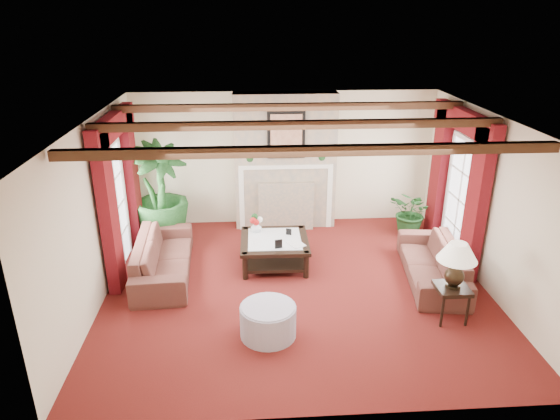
{
  "coord_description": "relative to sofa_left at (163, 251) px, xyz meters",
  "views": [
    {
      "loc": [
        -0.72,
        -6.95,
        4.15
      ],
      "look_at": [
        -0.24,
        0.4,
        1.19
      ],
      "focal_mm": 32.0,
      "sensor_mm": 36.0,
      "label": 1
    }
  ],
  "objects": [
    {
      "name": "curtains_left",
      "position": [
        -0.68,
        0.42,
        2.12
      ],
      "size": [
        0.2,
        2.4,
        2.55
      ],
      "primitive_type": null,
      "color": "#540B0B",
      "rests_on": "ground"
    },
    {
      "name": "small_plant",
      "position": [
        4.63,
        1.31,
        -0.07
      ],
      "size": [
        1.71,
        1.72,
        0.72
      ],
      "primitive_type": "imported",
      "rotation": [
        0.0,
        0.0,
        -0.92
      ],
      "color": "black",
      "rests_on": "ground"
    },
    {
      "name": "floor",
      "position": [
        2.18,
        -0.58,
        -0.43
      ],
      "size": [
        6.0,
        6.0,
        0.0
      ],
      "primitive_type": "plane",
      "color": "#480D0C",
      "rests_on": "ground"
    },
    {
      "name": "left_wall",
      "position": [
        -0.82,
        -0.58,
        0.92
      ],
      "size": [
        0.02,
        5.5,
        2.7
      ],
      "primitive_type": "cube",
      "color": "beige",
      "rests_on": "ground"
    },
    {
      "name": "fireplace",
      "position": [
        2.18,
        1.97,
        2.27
      ],
      "size": [
        2.0,
        0.52,
        2.7
      ],
      "primitive_type": null,
      "color": "tan",
      "rests_on": "ground"
    },
    {
      "name": "coffee_table",
      "position": [
        1.87,
        0.24,
        -0.19
      ],
      "size": [
        1.18,
        1.18,
        0.47
      ],
      "primitive_type": null,
      "rotation": [
        0.0,
        0.0,
        -0.02
      ],
      "color": "black",
      "rests_on": "ground"
    },
    {
      "name": "potted_palm",
      "position": [
        -0.23,
        1.4,
        0.11
      ],
      "size": [
        2.98,
        2.98,
        1.07
      ],
      "primitive_type": "imported",
      "rotation": [
        0.0,
        0.0,
        0.74
      ],
      "color": "black",
      "rests_on": "ground"
    },
    {
      "name": "photo_frame_a",
      "position": [
        1.92,
        -0.13,
        0.13
      ],
      "size": [
        0.13,
        0.05,
        0.17
      ],
      "primitive_type": null,
      "rotation": [
        0.0,
        0.0,
        0.2
      ],
      "color": "black",
      "rests_on": "coffee_table"
    },
    {
      "name": "french_door_right",
      "position": [
        5.15,
        0.42,
        1.7
      ],
      "size": [
        0.1,
        1.1,
        2.16
      ],
      "primitive_type": null,
      "color": "white",
      "rests_on": "ground"
    },
    {
      "name": "back_wall",
      "position": [
        2.18,
        2.17,
        0.92
      ],
      "size": [
        6.0,
        0.02,
        2.7
      ],
      "primitive_type": "cube",
      "color": "beige",
      "rests_on": "ground"
    },
    {
      "name": "french_door_left",
      "position": [
        -0.79,
        0.42,
        1.7
      ],
      "size": [
        0.1,
        1.1,
        2.16
      ],
      "primitive_type": null,
      "color": "white",
      "rests_on": "ground"
    },
    {
      "name": "book",
      "position": [
        2.12,
        -0.05,
        0.2
      ],
      "size": [
        0.24,
        0.2,
        0.31
      ],
      "primitive_type": "imported",
      "rotation": [
        0.0,
        0.0,
        0.46
      ],
      "color": "black",
      "rests_on": "coffee_table"
    },
    {
      "name": "flower_vase",
      "position": [
        1.56,
        0.56,
        0.14
      ],
      "size": [
        0.33,
        0.33,
        0.19
      ],
      "primitive_type": "imported",
      "rotation": [
        0.0,
        0.0,
        0.4
      ],
      "color": "silver",
      "rests_on": "coffee_table"
    },
    {
      "name": "ceiling_beams",
      "position": [
        2.18,
        -0.58,
        2.21
      ],
      "size": [
        6.0,
        3.0,
        0.12
      ],
      "primitive_type": null,
      "color": "#311C0F",
      "rests_on": "ceiling"
    },
    {
      "name": "curtains_right",
      "position": [
        5.04,
        0.42,
        2.12
      ],
      "size": [
        0.2,
        2.4,
        2.55
      ],
      "primitive_type": null,
      "color": "#540B0B",
      "rests_on": "ground"
    },
    {
      "name": "side_table",
      "position": [
        4.28,
        -1.6,
        -0.16
      ],
      "size": [
        0.46,
        0.46,
        0.53
      ],
      "primitive_type": null,
      "rotation": [
        0.0,
        0.0,
        -0.01
      ],
      "color": "black",
      "rests_on": "ground"
    },
    {
      "name": "sofa_right",
      "position": [
        4.43,
        -0.45,
        -0.02
      ],
      "size": [
        2.26,
        1.16,
        0.82
      ],
      "primitive_type": "imported",
      "rotation": [
        0.0,
        0.0,
        -1.7
      ],
      "color": "#3A1019",
      "rests_on": "ground"
    },
    {
      "name": "right_wall",
      "position": [
        5.18,
        -0.58,
        0.92
      ],
      "size": [
        0.02,
        5.5,
        2.7
      ],
      "primitive_type": "cube",
      "color": "beige",
      "rests_on": "ground"
    },
    {
      "name": "sofa_left",
      "position": [
        0.0,
        0.0,
        0.0
      ],
      "size": [
        2.27,
        0.9,
        0.86
      ],
      "primitive_type": "imported",
      "rotation": [
        0.0,
        0.0,
        1.63
      ],
      "color": "#3A1019",
      "rests_on": "ground"
    },
    {
      "name": "photo_frame_b",
      "position": [
        2.13,
        0.39,
        0.11
      ],
      "size": [
        0.1,
        0.05,
        0.13
      ],
      "primitive_type": null,
      "rotation": [
        0.0,
        0.0,
        -0.35
      ],
      "color": "black",
      "rests_on": "coffee_table"
    },
    {
      "name": "ottoman",
      "position": [
        1.67,
        -1.82,
        -0.21
      ],
      "size": [
        0.77,
        0.77,
        0.45
      ],
      "primitive_type": "cylinder",
      "color": "#8E8C9F",
      "rests_on": "ground"
    },
    {
      "name": "table_lamp",
      "position": [
        4.28,
        -1.6,
        0.45
      ],
      "size": [
        0.55,
        0.55,
        0.7
      ],
      "primitive_type": null,
      "color": "black",
      "rests_on": "side_table"
    },
    {
      "name": "ceiling",
      "position": [
        2.18,
        -0.58,
        2.27
      ],
      "size": [
        6.0,
        6.0,
        0.0
      ],
      "primitive_type": "plane",
      "rotation": [
        3.14,
        0.0,
        0.0
      ],
      "color": "white",
      "rests_on": "floor"
    }
  ]
}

